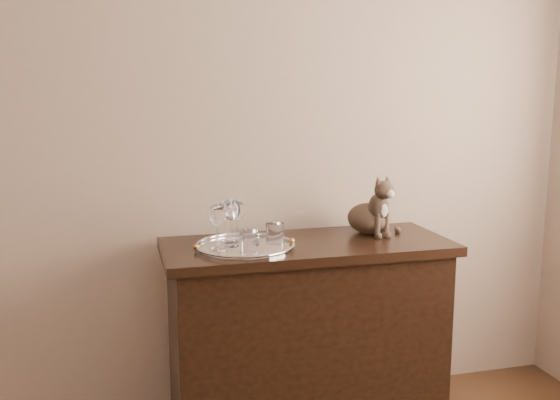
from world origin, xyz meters
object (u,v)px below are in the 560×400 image
(wine_glass_d, at_px, (231,221))
(cat, at_px, (369,204))
(tumbler_c, at_px, (275,233))
(wine_glass_b, at_px, (237,221))
(wine_glass_c, at_px, (217,227))
(tray, at_px, (245,247))
(sideboard, at_px, (306,338))
(tumbler_b, at_px, (250,242))
(wine_glass_a, at_px, (227,221))

(wine_glass_d, height_order, cat, cat)
(tumbler_c, xyz_separation_m, cat, (0.45, 0.10, 0.08))
(wine_glass_b, height_order, wine_glass_d, wine_glass_d)
(wine_glass_c, bearing_deg, tumbler_c, 11.32)
(tray, bearing_deg, wine_glass_d, 142.30)
(wine_glass_b, bearing_deg, wine_glass_d, -135.87)
(sideboard, xyz_separation_m, wine_glass_c, (-0.39, -0.06, 0.53))
(tumbler_c, height_order, cat, cat)
(cat, bearing_deg, wine_glass_b, 168.86)
(wine_glass_b, xyz_separation_m, tumbler_b, (0.01, -0.17, -0.05))
(sideboard, height_order, wine_glass_d, wine_glass_d)
(wine_glass_a, height_order, wine_glass_d, wine_glass_d)
(wine_glass_a, bearing_deg, cat, 4.06)
(wine_glass_c, relative_size, tumbler_c, 2.20)
(wine_glass_a, distance_m, wine_glass_d, 0.04)
(wine_glass_d, bearing_deg, wine_glass_c, -133.60)
(wine_glass_b, xyz_separation_m, wine_glass_d, (-0.03, -0.03, 0.01))
(tray, xyz_separation_m, wine_glass_b, (-0.02, 0.07, 0.09))
(wine_glass_d, bearing_deg, tumbler_b, -73.19)
(wine_glass_a, bearing_deg, sideboard, -7.41)
(wine_glass_b, xyz_separation_m, wine_glass_c, (-0.10, -0.10, 0.00))
(wine_glass_b, distance_m, cat, 0.60)
(wine_glass_a, bearing_deg, tumbler_b, -72.82)
(sideboard, height_order, tray, tray)
(wine_glass_b, bearing_deg, tumbler_c, -20.06)
(wine_glass_c, bearing_deg, wine_glass_a, 62.23)
(sideboard, distance_m, wine_glass_c, 0.66)
(tumbler_c, bearing_deg, wine_glass_c, -168.68)
(wine_glass_c, distance_m, tumbler_b, 0.14)
(tumbler_b, distance_m, tumbler_c, 0.18)
(tray, distance_m, cat, 0.61)
(wine_glass_a, distance_m, wine_glass_b, 0.04)
(wine_glass_a, height_order, wine_glass_b, wine_glass_a)
(tumbler_c, bearing_deg, tray, -173.48)
(tumbler_c, bearing_deg, wine_glass_d, 172.53)
(wine_glass_a, height_order, wine_glass_c, wine_glass_c)
(wine_glass_d, bearing_deg, tray, -37.70)
(cat, bearing_deg, tumbler_c, 176.90)
(tumbler_c, bearing_deg, tumbler_b, -137.45)
(tray, height_order, tumbler_c, tumbler_c)
(wine_glass_a, bearing_deg, tumbler_c, -17.30)
(tray, bearing_deg, wine_glass_c, -163.65)
(wine_glass_c, height_order, wine_glass_d, wine_glass_d)
(cat, bearing_deg, wine_glass_c, 176.34)
(wine_glass_c, xyz_separation_m, tumbler_c, (0.24, 0.05, -0.05))
(wine_glass_a, relative_size, tumbler_b, 2.09)
(wine_glass_a, relative_size, wine_glass_d, 0.94)
(wine_glass_c, bearing_deg, tray, 16.35)
(tumbler_b, height_order, cat, cat)
(tray, xyz_separation_m, tumbler_c, (0.13, 0.01, 0.05))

